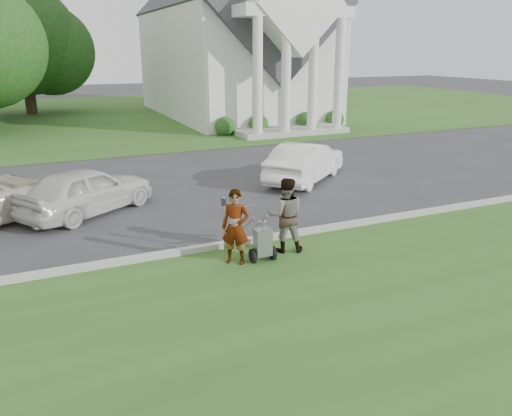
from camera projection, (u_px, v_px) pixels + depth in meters
ground at (240, 255)px, 11.43m from camera, size 120.00×120.00×0.00m
grass_strip at (304, 316)px, 8.82m from camera, size 80.00×7.00×0.01m
church_lawn at (95, 116)px, 34.93m from camera, size 80.00×30.00×0.01m
curb at (232, 244)px, 11.89m from camera, size 80.00×0.18×0.15m
church at (234, 26)px, 33.21m from camera, size 9.19×19.00×24.10m
tree_back at (23, 45)px, 34.54m from camera, size 9.61×7.60×8.89m
striping_cart at (263, 243)px, 10.97m from camera, size 0.57×1.11×1.02m
person_left at (236, 228)px, 10.75m from camera, size 0.72×0.68×1.66m
person_right at (285, 216)px, 11.40m from camera, size 1.03×0.92×1.74m
parking_meter_near at (224, 218)px, 11.38m from camera, size 0.09×0.09×1.31m
car_b at (87, 190)px, 14.12m from camera, size 4.23×3.54×1.36m
car_d at (305, 162)px, 17.63m from camera, size 4.15×3.74×1.37m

